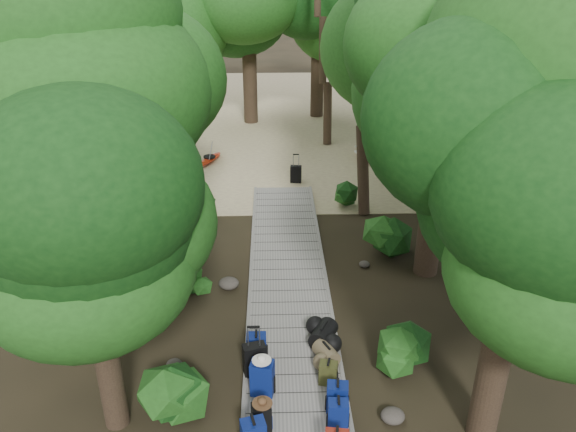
{
  "coord_description": "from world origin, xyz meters",
  "views": [
    {
      "loc": [
        -0.39,
        -11.11,
        7.78
      ],
      "look_at": [
        0.05,
        2.88,
        1.0
      ],
      "focal_mm": 35.0,
      "sensor_mm": 36.0,
      "label": 1
    }
  ],
  "objects_px": {
    "lone_suitcase_on_sand": "(296,174)",
    "backpack_right_b": "(338,413)",
    "backpack_left_d": "(257,345)",
    "backpack_left_b": "(261,416)",
    "backpack_right_c": "(337,396)",
    "duffel_right_black": "(323,334)",
    "backpack_left_c": "(262,376)",
    "kayak": "(210,158)",
    "sun_lounger": "(368,153)",
    "duffel_right_khaki": "(326,353)",
    "backpack_right_d": "(328,372)",
    "suitcase_on_boardwalk": "(254,359)"
  },
  "relations": [
    {
      "from": "sun_lounger",
      "to": "duffel_right_khaki",
      "type": "bearing_deg",
      "value": -118.12
    },
    {
      "from": "backpack_left_b",
      "to": "duffel_right_khaki",
      "type": "bearing_deg",
      "value": 45.32
    },
    {
      "from": "lone_suitcase_on_sand",
      "to": "backpack_right_b",
      "type": "bearing_deg",
      "value": -81.76
    },
    {
      "from": "backpack_left_c",
      "to": "lone_suitcase_on_sand",
      "type": "height_order",
      "value": "backpack_left_c"
    },
    {
      "from": "backpack_right_c",
      "to": "suitcase_on_boardwalk",
      "type": "bearing_deg",
      "value": 153.49
    },
    {
      "from": "backpack_right_d",
      "to": "sun_lounger",
      "type": "relative_size",
      "value": 0.26
    },
    {
      "from": "backpack_left_c",
      "to": "lone_suitcase_on_sand",
      "type": "bearing_deg",
      "value": 95.69
    },
    {
      "from": "backpack_left_c",
      "to": "backpack_right_c",
      "type": "xyz_separation_m",
      "value": [
        1.36,
        -0.48,
        -0.07
      ]
    },
    {
      "from": "duffel_right_black",
      "to": "kayak",
      "type": "relative_size",
      "value": 0.2
    },
    {
      "from": "backpack_left_d",
      "to": "kayak",
      "type": "height_order",
      "value": "backpack_left_d"
    },
    {
      "from": "backpack_left_b",
      "to": "backpack_left_c",
      "type": "height_order",
      "value": "backpack_left_c"
    },
    {
      "from": "backpack_left_b",
      "to": "backpack_right_d",
      "type": "bearing_deg",
      "value": 33.27
    },
    {
      "from": "backpack_left_d",
      "to": "backpack_right_b",
      "type": "bearing_deg",
      "value": -52.78
    },
    {
      "from": "backpack_left_c",
      "to": "suitcase_on_boardwalk",
      "type": "height_order",
      "value": "backpack_left_c"
    },
    {
      "from": "duffel_right_khaki",
      "to": "backpack_right_b",
      "type": "bearing_deg",
      "value": -113.39
    },
    {
      "from": "backpack_left_b",
      "to": "sun_lounger",
      "type": "xyz_separation_m",
      "value": [
        4.08,
        13.81,
        -0.09
      ]
    },
    {
      "from": "backpack_left_c",
      "to": "duffel_right_khaki",
      "type": "distance_m",
      "value": 1.56
    },
    {
      "from": "backpack_right_b",
      "to": "lone_suitcase_on_sand",
      "type": "height_order",
      "value": "backpack_right_b"
    },
    {
      "from": "lone_suitcase_on_sand",
      "to": "backpack_left_d",
      "type": "bearing_deg",
      "value": -90.12
    },
    {
      "from": "lone_suitcase_on_sand",
      "to": "sun_lounger",
      "type": "relative_size",
      "value": 0.31
    },
    {
      "from": "lone_suitcase_on_sand",
      "to": "backpack_left_b",
      "type": "bearing_deg",
      "value": -88.33
    },
    {
      "from": "backpack_left_b",
      "to": "backpack_right_c",
      "type": "relative_size",
      "value": 0.96
    },
    {
      "from": "backpack_left_d",
      "to": "backpack_right_d",
      "type": "bearing_deg",
      "value": -29.69
    },
    {
      "from": "backpack_left_d",
      "to": "suitcase_on_boardwalk",
      "type": "bearing_deg",
      "value": -93.68
    },
    {
      "from": "duffel_right_black",
      "to": "kayak",
      "type": "bearing_deg",
      "value": 132.98
    },
    {
      "from": "backpack_right_d",
      "to": "duffel_right_khaki",
      "type": "relative_size",
      "value": 0.94
    },
    {
      "from": "backpack_right_b",
      "to": "kayak",
      "type": "distance_m",
      "value": 14.2
    },
    {
      "from": "backpack_left_b",
      "to": "backpack_right_c",
      "type": "height_order",
      "value": "backpack_right_c"
    },
    {
      "from": "backpack_right_c",
      "to": "backpack_right_d",
      "type": "height_order",
      "value": "backpack_right_c"
    },
    {
      "from": "backpack_left_d",
      "to": "sun_lounger",
      "type": "height_order",
      "value": "backpack_left_d"
    },
    {
      "from": "kayak",
      "to": "sun_lounger",
      "type": "bearing_deg",
      "value": 23.45
    },
    {
      "from": "duffel_right_black",
      "to": "kayak",
      "type": "distance_m",
      "value": 11.93
    },
    {
      "from": "backpack_left_d",
      "to": "duffel_right_khaki",
      "type": "bearing_deg",
      "value": -6.43
    },
    {
      "from": "backpack_left_b",
      "to": "backpack_right_c",
      "type": "xyz_separation_m",
      "value": [
        1.37,
        0.43,
        0.01
      ]
    },
    {
      "from": "backpack_left_c",
      "to": "kayak",
      "type": "relative_size",
      "value": 0.23
    },
    {
      "from": "backpack_right_d",
      "to": "duffel_right_khaki",
      "type": "xyz_separation_m",
      "value": [
        0.02,
        0.63,
        -0.08
      ]
    },
    {
      "from": "backpack_left_c",
      "to": "suitcase_on_boardwalk",
      "type": "bearing_deg",
      "value": 117.91
    },
    {
      "from": "backpack_left_b",
      "to": "kayak",
      "type": "bearing_deg",
      "value": 90.53
    },
    {
      "from": "backpack_right_c",
      "to": "backpack_right_d",
      "type": "relative_size",
      "value": 1.25
    },
    {
      "from": "backpack_left_b",
      "to": "backpack_right_c",
      "type": "bearing_deg",
      "value": 9.07
    },
    {
      "from": "sun_lounger",
      "to": "backpack_left_c",
      "type": "bearing_deg",
      "value": -122.6
    },
    {
      "from": "backpack_left_d",
      "to": "backpack_right_c",
      "type": "relative_size",
      "value": 0.94
    },
    {
      "from": "duffel_right_black",
      "to": "backpack_right_b",
      "type": "bearing_deg",
      "value": -62.91
    },
    {
      "from": "backpack_right_b",
      "to": "sun_lounger",
      "type": "relative_size",
      "value": 0.32
    },
    {
      "from": "backpack_left_c",
      "to": "lone_suitcase_on_sand",
      "type": "xyz_separation_m",
      "value": [
        1.1,
        10.7,
        -0.19
      ]
    },
    {
      "from": "backpack_left_c",
      "to": "backpack_right_b",
      "type": "bearing_deg",
      "value": -22.29
    },
    {
      "from": "backpack_left_c",
      "to": "backpack_right_c",
      "type": "height_order",
      "value": "backpack_left_c"
    },
    {
      "from": "backpack_right_b",
      "to": "backpack_right_c",
      "type": "xyz_separation_m",
      "value": [
        0.03,
        0.41,
        0.01
      ]
    },
    {
      "from": "backpack_left_d",
      "to": "backpack_right_d",
      "type": "height_order",
      "value": "backpack_left_d"
    },
    {
      "from": "duffel_right_black",
      "to": "suitcase_on_boardwalk",
      "type": "xyz_separation_m",
      "value": [
        -1.44,
        -0.9,
        0.12
      ]
    }
  ]
}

